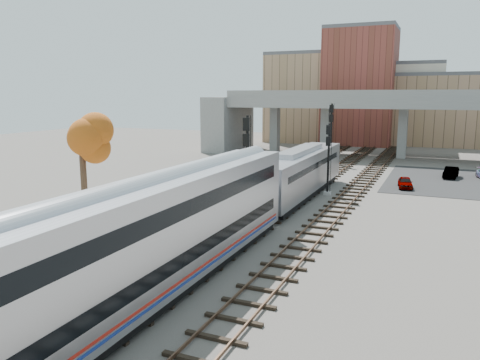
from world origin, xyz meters
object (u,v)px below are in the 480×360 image
Objects in this scene: signal_mast_mid at (328,161)px; car_a at (405,182)px; car_b at (451,173)px; tree at (82,142)px; coach at (151,239)px; signal_mast_far at (331,133)px; locomotive at (300,172)px; signal_mast_near at (247,165)px.

signal_mast_mid reaches higher than car_a.
car_a is at bearing -110.07° from car_b.
signal_mast_mid is 0.84× the size of tree.
coach is at bearing -112.77° from car_a.
signal_mast_far reaches higher than signal_mast_mid.
signal_mast_far is 1.02× the size of tree.
signal_mast_mid is 1.80× the size of car_b.
signal_mast_far is 15.84m from car_b.
locomotive reaches higher than car_a.
locomotive is at bearing 49.39° from tree.
signal_mast_mid is at bearing 65.36° from signal_mast_near.
car_a is 0.88× the size of car_b.
coach is at bearing -90.00° from locomotive.
signal_mast_mid is 0.83× the size of signal_mast_far.
car_a is at bearing -52.71° from signal_mast_far.
signal_mast_near reaches higher than car_a.
signal_mast_far reaches higher than car_b.
coach is 3.22× the size of signal_mast_far.
tree is 2.14× the size of car_b.
tree is 38.23m from car_b.
locomotive is 2.49× the size of tree.
car_a is (8.19, 8.02, -1.70)m from locomotive.
tree is at bearing -121.56° from car_b.
signal_mast_far is at bearing 90.00° from signal_mast_near.
signal_mast_far reaches higher than signal_mast_near.
signal_mast_far is (-2.10, 44.15, 1.19)m from coach.
signal_mast_far is (-2.10, 21.54, 1.71)m from locomotive.
locomotive is 21.71m from signal_mast_far.
car_b is (14.38, 22.67, -3.10)m from signal_mast_near.
car_a is (10.29, -13.52, -3.41)m from signal_mast_far.
signal_mast_mid reaches higher than car_b.
tree reaches higher than coach.
signal_mast_mid is at bearing -78.10° from signal_mast_far.
signal_mast_far is at bearing 92.72° from coach.
signal_mast_far is (-4.10, 19.46, 0.93)m from signal_mast_mid.
tree reaches higher than car_b.
signal_mast_mid reaches higher than locomotive.
car_a is at bearing 47.43° from tree.
coach is 7.93× the size of car_a.
locomotive is 18.21m from tree.
locomotive reaches higher than car_b.
tree is 29.77m from car_a.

